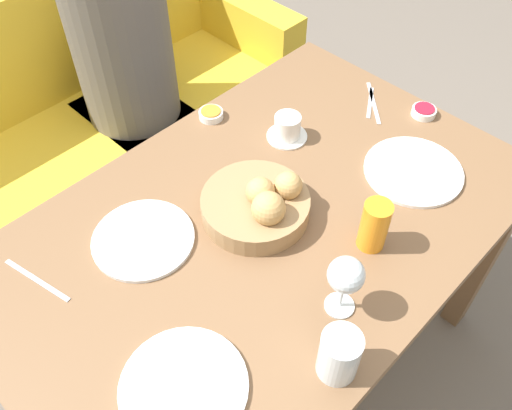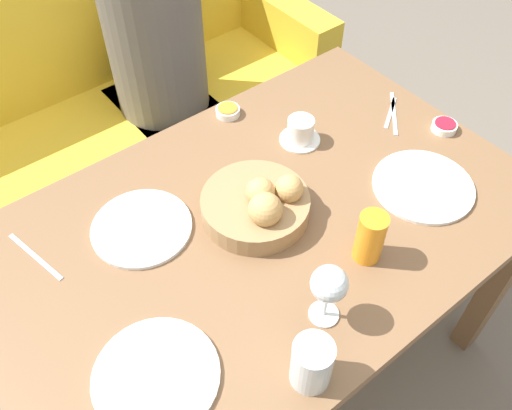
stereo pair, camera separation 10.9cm
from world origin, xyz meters
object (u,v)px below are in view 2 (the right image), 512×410
Objects in this scene: plate_far_center at (142,228)px; jam_bowl_honey at (228,111)px; seated_person at (162,81)px; wine_glass at (329,285)px; bread_basket at (259,204)px; plate_near_left at (156,376)px; water_tumbler at (312,363)px; couch at (111,122)px; coffee_cup at (300,131)px; knife_silver at (35,256)px; jam_bowl_berry at (444,126)px; spoon_coffee at (390,113)px; plate_near_right at (423,186)px; juice_glass at (370,237)px; fork_silver at (394,113)px.

jam_bowl_honey is (0.41, 0.21, 0.01)m from plate_far_center.
seated_person is 17.68× the size of jam_bowl_honey.
wine_glass is (-0.31, -1.20, 0.35)m from seated_person.
bread_basket is 1.05× the size of plate_near_left.
seated_person reaches higher than water_tumbler.
couch reaches higher than plate_far_center.
coffee_cup is at bearing 54.03° from wine_glass.
knife_silver is (-0.48, 0.22, -0.04)m from bread_basket.
coffee_cup is at bearing -89.48° from seated_person.
coffee_cup is 0.41m from jam_bowl_berry.
seated_person is 1.38m from water_tumbler.
plate_near_left is at bearing -173.06° from jam_bowl_berry.
coffee_cup is 0.29m from spoon_coffee.
jam_bowl_berry is 0.54× the size of spoon_coffee.
plate_near_right is at bearing 19.14° from water_tumbler.
jam_bowl_berry is at bearing -66.19° from spoon_coffee.
jam_bowl_berry is at bearing 6.94° from plate_near_left.
jam_bowl_berry is (0.53, -1.13, 0.46)m from couch.
plate_near_left is at bearing -80.71° from knife_silver.
plate_far_center is 0.50m from coffee_cup.
plate_far_center is at bearing 165.89° from jam_bowl_berry.
seated_person is 0.81m from coffee_cup.
plate_near_left is at bearing 141.97° from water_tumbler.
bread_basket is at bearing -105.24° from seated_person.
juice_glass is (0.36, -0.38, 0.06)m from plate_far_center.
couch is 6.84× the size of bread_basket.
knife_silver is (-1.07, 0.29, -0.01)m from jam_bowl_berry.
juice_glass is at bearing -87.90° from couch.
jam_bowl_honey is (-0.22, 0.54, 0.01)m from plate_near_right.
bread_basket is 1.36× the size of knife_silver.
plate_near_left is 2.13× the size of water_tumbler.
coffee_cup reaches higher than jam_bowl_honey.
knife_silver is (-0.30, 0.59, -0.06)m from water_tumbler.
seated_person is 10.95× the size of coffee_cup.
bread_basket is 0.42m from plate_near_right.
jam_bowl_honey is at bearing 142.29° from fork_silver.
water_tumbler is at bearing -99.68° from couch.
jam_bowl_berry reaches higher than plate_near_left.
plate_near_left is at bearing -154.24° from bread_basket.
bread_basket is 2.03× the size of spoon_coffee.
juice_glass reaches higher than bread_basket.
couch is 7.20× the size of plate_near_left.
plate_near_left is 2.21× the size of coffee_cup.
knife_silver and spoon_coffee have the same top height.
seated_person is 9.40× the size of juice_glass.
juice_glass reaches higher than couch.
jam_bowl_berry is (0.48, 0.17, -0.05)m from juice_glass.
knife_silver is at bearing 164.85° from jam_bowl_berry.
plate_far_center reaches higher than spoon_coffee.
fork_silver and knife_silver have the same top height.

